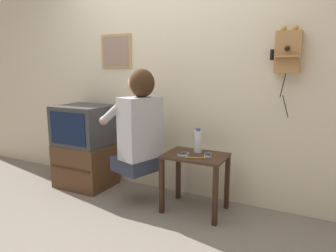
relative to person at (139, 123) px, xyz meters
The scene contains 12 objects.
ground_plane 1.00m from the person, 81.97° to the right, with size 14.00×14.00×0.00m, color slate.
wall_back 0.67m from the person, 80.38° to the left, with size 6.80×0.05×2.55m.
side_table 0.67m from the person, 11.39° to the left, with size 0.56×0.41×0.55m.
person is the anchor object (origin of this frame).
tv_stand 1.01m from the person, behind, with size 0.60×0.48×0.48m.
television 0.85m from the person, 169.65° to the left, with size 0.58×0.50×0.44m.
wall_phone_antique 1.45m from the person, 17.65° to the left, with size 0.25×0.19×0.76m.
framed_picture 1.00m from the person, 142.00° to the left, with size 0.40×0.03×0.36m.
cell_phone_held 0.51m from the person, ahead, with size 0.07×0.13×0.01m.
cell_phone_spare 0.71m from the person, 11.22° to the left, with size 0.09×0.14×0.01m.
water_bottle 0.58m from the person, 20.99° to the left, with size 0.08×0.08×0.23m.
toothbrush 0.62m from the person, ahead, with size 0.17×0.08×0.02m.
Camera 1 is at (1.42, -1.80, 1.31)m, focal length 32.00 mm.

